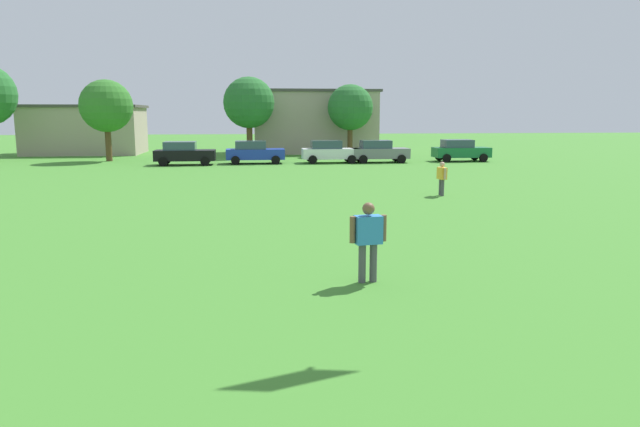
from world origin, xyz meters
name	(u,v)px	position (x,y,z in m)	size (l,w,h in m)	color
ground_plane	(209,189)	(0.00, 30.00, 0.00)	(160.00, 160.00, 0.00)	#42842D
adult_bystander	(368,235)	(4.60, 13.30, 1.05)	(0.84, 0.41, 1.77)	#4C4C51
bystander_near_trees	(442,176)	(10.63, 26.50, 0.91)	(0.35, 0.72, 1.53)	#4C4C51
parked_car_black_0	(184,153)	(-2.73, 44.36, 0.86)	(4.30, 2.02, 1.68)	black
parked_car_blue_1	(254,152)	(2.33, 45.00, 0.86)	(4.30, 2.02, 1.68)	#1E38AD
parked_car_white_2	(330,151)	(7.99, 44.95, 0.86)	(4.30, 2.02, 1.68)	white
parked_car_gray_3	(379,151)	(11.77, 44.89, 0.86)	(4.30, 2.02, 1.68)	slate
parked_car_green_4	(460,150)	(18.31, 45.25, 0.86)	(4.30, 2.02, 1.68)	#196B38
tree_left	(106,106)	(-8.95, 48.57, 4.24)	(4.03, 4.03, 6.28)	brown
tree_right	(249,103)	(2.00, 52.22, 4.58)	(4.36, 4.36, 6.79)	brown
tree_far_right	(350,108)	(10.80, 52.39, 4.19)	(3.99, 3.99, 6.21)	brown
house_left	(314,121)	(8.16, 57.67, 2.95)	(11.81, 7.26, 5.88)	tan
house_right	(86,129)	(-13.00, 57.67, 2.24)	(10.35, 6.92, 4.46)	tan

